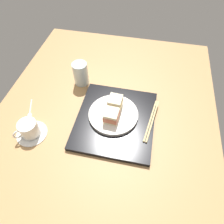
{
  "coord_description": "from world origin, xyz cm",
  "views": [
    {
      "loc": [
        -44.89,
        -13.98,
        71.36
      ],
      "look_at": [
        4.51,
        -3.68,
        5.0
      ],
      "focal_mm": 31.42,
      "sensor_mm": 36.0,
      "label": 1
    }
  ],
  "objects_px": {
    "sandwich_plate": "(113,114)",
    "teaspoon": "(30,112)",
    "sandwich_near": "(111,116)",
    "coffee_cup": "(29,130)",
    "sandwich_far": "(115,103)",
    "chopsticks_pair": "(151,120)",
    "drinking_glass": "(81,74)"
  },
  "relations": [
    {
      "from": "sandwich_plate",
      "to": "teaspoon",
      "type": "xyz_separation_m",
      "value": [
        -0.05,
        0.38,
        -0.02
      ]
    },
    {
      "from": "sandwich_near",
      "to": "coffee_cup",
      "type": "bearing_deg",
      "value": 110.12
    },
    {
      "from": "coffee_cup",
      "to": "teaspoon",
      "type": "distance_m",
      "value": 0.12
    },
    {
      "from": "sandwich_plate",
      "to": "teaspoon",
      "type": "distance_m",
      "value": 0.38
    },
    {
      "from": "sandwich_far",
      "to": "coffee_cup",
      "type": "distance_m",
      "value": 0.37
    },
    {
      "from": "chopsticks_pair",
      "to": "coffee_cup",
      "type": "bearing_deg",
      "value": 107.82
    },
    {
      "from": "teaspoon",
      "to": "chopsticks_pair",
      "type": "bearing_deg",
      "value": -84.52
    },
    {
      "from": "sandwich_near",
      "to": "teaspoon",
      "type": "relative_size",
      "value": 0.62
    },
    {
      "from": "sandwich_plate",
      "to": "sandwich_far",
      "type": "xyz_separation_m",
      "value": [
        0.03,
        -0.0,
        0.04
      ]
    },
    {
      "from": "chopsticks_pair",
      "to": "teaspoon",
      "type": "distance_m",
      "value": 0.55
    },
    {
      "from": "sandwich_plate",
      "to": "coffee_cup",
      "type": "xyz_separation_m",
      "value": [
        -0.15,
        0.32,
        0.01
      ]
    },
    {
      "from": "chopsticks_pair",
      "to": "teaspoon",
      "type": "height_order",
      "value": "chopsticks_pair"
    },
    {
      "from": "chopsticks_pair",
      "to": "sandwich_far",
      "type": "bearing_deg",
      "value": 80.25
    },
    {
      "from": "sandwich_far",
      "to": "coffee_cup",
      "type": "bearing_deg",
      "value": 119.89
    },
    {
      "from": "sandwich_far",
      "to": "drinking_glass",
      "type": "height_order",
      "value": "drinking_glass"
    },
    {
      "from": "sandwich_plate",
      "to": "drinking_glass",
      "type": "bearing_deg",
      "value": 47.07
    },
    {
      "from": "sandwich_near",
      "to": "teaspoon",
      "type": "height_order",
      "value": "sandwich_near"
    },
    {
      "from": "coffee_cup",
      "to": "chopsticks_pair",
      "type": "bearing_deg",
      "value": -72.18
    },
    {
      "from": "sandwich_plate",
      "to": "chopsticks_pair",
      "type": "height_order",
      "value": "sandwich_plate"
    },
    {
      "from": "sandwich_far",
      "to": "teaspoon",
      "type": "xyz_separation_m",
      "value": [
        -0.08,
        0.38,
        -0.06
      ]
    },
    {
      "from": "coffee_cup",
      "to": "drinking_glass",
      "type": "height_order",
      "value": "drinking_glass"
    },
    {
      "from": "sandwich_plate",
      "to": "sandwich_far",
      "type": "distance_m",
      "value": 0.05
    },
    {
      "from": "sandwich_far",
      "to": "drinking_glass",
      "type": "relative_size",
      "value": 0.56
    },
    {
      "from": "coffee_cup",
      "to": "teaspoon",
      "type": "height_order",
      "value": "coffee_cup"
    },
    {
      "from": "sandwich_far",
      "to": "coffee_cup",
      "type": "xyz_separation_m",
      "value": [
        -0.18,
        0.32,
        -0.03
      ]
    },
    {
      "from": "sandwich_near",
      "to": "drinking_glass",
      "type": "xyz_separation_m",
      "value": [
        0.22,
        0.2,
        -0.0
      ]
    },
    {
      "from": "drinking_glass",
      "to": "teaspoon",
      "type": "height_order",
      "value": "drinking_glass"
    },
    {
      "from": "sandwich_near",
      "to": "teaspoon",
      "type": "xyz_separation_m",
      "value": [
        -0.01,
        0.38,
        -0.06
      ]
    },
    {
      "from": "chopsticks_pair",
      "to": "drinking_glass",
      "type": "relative_size",
      "value": 1.91
    },
    {
      "from": "chopsticks_pair",
      "to": "teaspoon",
      "type": "xyz_separation_m",
      "value": [
        -0.05,
        0.55,
        -0.02
      ]
    },
    {
      "from": "sandwich_far",
      "to": "coffee_cup",
      "type": "relative_size",
      "value": 0.52
    },
    {
      "from": "coffee_cup",
      "to": "sandwich_near",
      "type": "bearing_deg",
      "value": -69.88
    }
  ]
}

